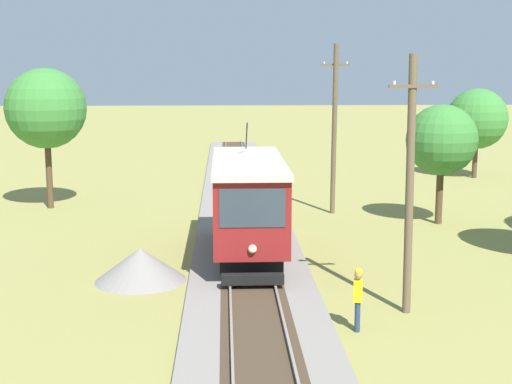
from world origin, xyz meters
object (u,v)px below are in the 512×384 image
Objects in this scene: gravel_pile at (140,264)px; tree_left_near at (46,109)px; track_worker at (358,296)px; red_tram at (248,202)px; tree_right_near at (477,119)px; utility_pole_near_tram at (410,183)px; tree_left_far at (442,140)px; utility_pole_mid at (334,128)px.

tree_left_near reaches higher than gravel_pile.
tree_left_near is (-12.60, 18.03, 4.12)m from track_worker.
track_worker is at bearing -69.97° from red_tram.
red_tram is 1.46× the size of tree_right_near.
utility_pole_near_tram is 12.70m from tree_left_far.
tree_left_near is at bearing 133.18° from red_tram.
utility_pole_near_tram is at bearing -53.08° from red_tram.
red_tram is at bearing -146.87° from tree_left_far.
tree_right_near reaches higher than track_worker.
utility_pole_near_tram is 21.86m from tree_left_near.
utility_pole_near_tram reaches higher than gravel_pile.
utility_pole_near_tram reaches higher than track_worker.
utility_pole_mid reaches higher than tree_left_near.
tree_right_near is at bearing 45.48° from utility_pole_mid.
tree_left_near is at bearing -42.65° from track_worker.
tree_right_near reaches higher than tree_left_far.
utility_pole_near_tram is 1.05× the size of tree_left_near.
gravel_pile is (-3.74, -2.56, -1.62)m from red_tram.
utility_pole_mid is at bearing -8.56° from tree_left_near.
track_worker is 30.14m from tree_right_near.
red_tram is at bearing 34.36° from gravel_pile.
tree_left_near is at bearing -160.29° from tree_right_near.
tree_left_far is (6.29, 13.42, 2.89)m from track_worker.
track_worker reaches higher than gravel_pile.
utility_pole_near_tram reaches higher than tree_left_near.
utility_pole_mid reaches higher than red_tram.
utility_pole_mid is (4.48, 8.35, 2.04)m from red_tram.
utility_pole_near_tram is at bearing -111.03° from tree_left_far.
tree_left_near is (-9.86, 10.50, 2.91)m from red_tram.
utility_pole_near_tram is at bearing -125.51° from track_worker.
tree_right_near is (11.07, 11.26, -0.37)m from utility_pole_mid.
tree_right_near is at bearing 51.58° from red_tram.
utility_pole_mid is 15.80m from tree_right_near.
red_tram is 1.03× the size of utility_pole_mid.
utility_pole_near_tram reaches higher than tree_left_far.
utility_pole_near_tram is 14.31m from utility_pole_mid.
red_tram is 9.69m from utility_pole_mid.
red_tram is 1.13× the size of utility_pole_near_tram.
tree_right_near is (15.55, 19.61, 1.67)m from red_tram.
track_worker is 22.38m from tree_left_near.
utility_pole_mid reaches higher than utility_pole_near_tram.
track_worker is at bearing -37.44° from gravel_pile.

